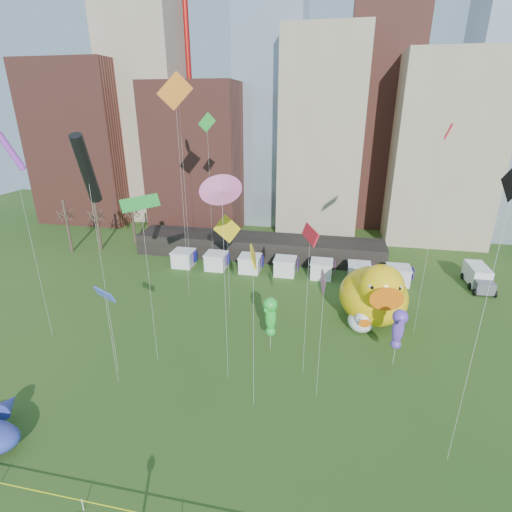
% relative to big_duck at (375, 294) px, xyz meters
% --- Properties ---
extents(skyline, '(101.00, 23.00, 68.00)m').
position_rel_big_duck_xyz_m(skyline, '(-9.71, 35.99, 17.97)').
color(skyline, brown).
rests_on(skyline, ground).
extents(pavilion, '(38.00, 6.00, 3.20)m').
position_rel_big_duck_xyz_m(pavilion, '(-15.96, 16.93, -1.87)').
color(pavilion, black).
rests_on(pavilion, ground).
extents(vendor_tents, '(33.24, 2.80, 2.40)m').
position_rel_big_duck_xyz_m(vendor_tents, '(-10.94, 10.93, -2.37)').
color(vendor_tents, white).
rests_on(vendor_tents, ground).
extents(bare_trees, '(8.44, 6.44, 8.50)m').
position_rel_big_duck_xyz_m(bare_trees, '(-42.13, 15.47, 0.54)').
color(bare_trees, '#382B21').
rests_on(bare_trees, ground).
extents(big_duck, '(8.13, 10.26, 7.57)m').
position_rel_big_duck_xyz_m(big_duck, '(0.00, 0.00, 0.00)').
color(big_duck, yellow).
rests_on(big_duck, ground).
extents(small_duck, '(3.00, 3.79, 2.80)m').
position_rel_big_duck_xyz_m(small_duck, '(-1.28, -2.06, -2.19)').
color(small_duck, white).
rests_on(small_duck, ground).
extents(seahorse_green, '(1.60, 1.88, 5.61)m').
position_rel_big_duck_xyz_m(seahorse_green, '(-9.98, -7.15, 0.44)').
color(seahorse_green, silver).
rests_on(seahorse_green, ground).
extents(seahorse_purple, '(1.40, 1.73, 5.63)m').
position_rel_big_duck_xyz_m(seahorse_purple, '(1.42, -7.14, 0.51)').
color(seahorse_purple, silver).
rests_on(seahorse_purple, ground).
extents(box_truck, '(2.62, 6.20, 2.62)m').
position_rel_big_duck_xyz_m(box_truck, '(14.14, 12.23, -2.13)').
color(box_truck, white).
rests_on(box_truck, ground).
extents(kite_0, '(1.49, 4.02, 20.66)m').
position_rel_big_duck_xyz_m(kite_0, '(4.16, -1.31, 16.49)').
color(kite_0, silver).
rests_on(kite_0, ground).
extents(kite_1, '(1.91, 1.64, 17.50)m').
position_rel_big_duck_xyz_m(kite_1, '(-12.89, -11.97, 12.88)').
color(kite_1, silver).
rests_on(kite_1, ground).
extents(kite_2, '(1.73, 3.23, 20.36)m').
position_rel_big_duck_xyz_m(kite_2, '(-22.72, -13.05, 14.24)').
color(kite_2, silver).
rests_on(kite_2, ground).
extents(kite_3, '(2.13, 3.13, 15.37)m').
position_rel_big_duck_xyz_m(kite_3, '(-19.98, -10.81, 11.31)').
color(kite_3, silver).
rests_on(kite_3, ground).
extents(kite_4, '(2.39, 2.37, 11.49)m').
position_rel_big_duck_xyz_m(kite_4, '(-15.87, -0.51, 6.27)').
color(kite_4, silver).
rests_on(kite_4, ground).
extents(kite_5, '(1.31, 1.85, 24.23)m').
position_rel_big_duck_xyz_m(kite_5, '(-23.91, 8.18, 19.67)').
color(kite_5, silver).
rests_on(kite_5, ground).
extents(kite_6, '(3.40, 1.71, 25.34)m').
position_rel_big_duck_xyz_m(kite_6, '(-21.78, 2.10, 19.65)').
color(kite_6, silver).
rests_on(kite_6, ground).
extents(kite_7, '(2.02, 1.07, 20.02)m').
position_rel_big_duck_xyz_m(kite_7, '(-32.37, -9.25, 14.86)').
color(kite_7, silver).
rests_on(kite_7, ground).
extents(kite_8, '(1.52, 3.12, 13.37)m').
position_rel_big_duck_xyz_m(kite_8, '(-6.56, -10.08, 9.36)').
color(kite_8, silver).
rests_on(kite_8, ground).
extents(kite_9, '(0.47, 1.73, 11.13)m').
position_rel_big_duck_xyz_m(kite_9, '(-5.23, -12.77, 6.78)').
color(kite_9, silver).
rests_on(kite_9, ground).
extents(kite_11, '(1.76, 1.52, 21.35)m').
position_rel_big_duck_xyz_m(kite_11, '(-20.53, 8.24, 16.10)').
color(kite_11, silver).
rests_on(kite_11, ground).
extents(kite_12, '(1.01, 2.79, 13.06)m').
position_rel_big_duck_xyz_m(kite_12, '(-9.99, -14.86, 9.08)').
color(kite_12, silver).
rests_on(kite_12, ground).
extents(kite_13, '(2.38, 1.47, 8.72)m').
position_rel_big_duck_xyz_m(kite_13, '(-21.97, -14.36, 4.82)').
color(kite_13, silver).
rests_on(kite_13, ground).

